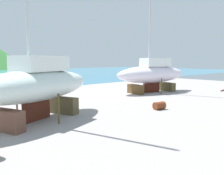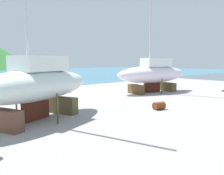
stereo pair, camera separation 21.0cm
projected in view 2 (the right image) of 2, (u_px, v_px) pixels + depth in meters
The scene contains 10 objects.
ground_plane at pixel (133, 97), 24.80m from camera, with size 52.59×52.59×0.00m, color gray.
sailboat_far_slipway at pixel (35, 84), 14.97m from camera, with size 10.26×6.30×16.58m.
sailboat_mid_port at pixel (153, 73), 28.22m from camera, with size 10.36×4.81×17.72m.
barrel_rust_mid at pixel (25, 97), 22.00m from camera, with size 0.61×0.61×0.84m, color #35436C.
barrel_by_slipway at pixel (159, 106), 18.49m from camera, with size 0.61×0.61×0.92m, color maroon.
barrel_rust_far at pixel (66, 89), 28.31m from camera, with size 0.54×0.54×0.88m, color #2E1E30.
timber_long_fore at pixel (52, 102), 21.31m from camera, with size 1.84×0.15×0.13m, color brown.
timber_long_aft at pixel (224, 90), 29.75m from camera, with size 1.99×0.17×0.14m, color brown.
timber_plank_far at pixel (157, 83), 38.88m from camera, with size 2.08×0.15×0.18m, color #7A6046.
timber_short_skew at pixel (1, 103), 20.79m from camera, with size 3.09×0.14×0.15m, color brown.
Camera 2 is at (-18.29, -20.85, 3.87)m, focal length 37.85 mm.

